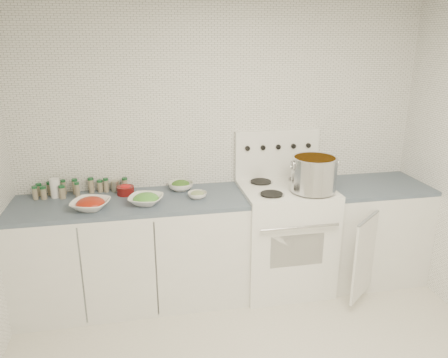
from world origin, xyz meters
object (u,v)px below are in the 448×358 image
stock_pot (314,173)px  bowl_tomato (91,204)px  bowl_snowpea (146,199)px  stove (284,233)px

stock_pot → bowl_tomato: (-1.76, 0.05, -0.16)m
stock_pot → bowl_snowpea: bearing=176.6°
stock_pot → bowl_tomato: stock_pot is taller
stove → stock_pot: bearing=-43.9°
bowl_snowpea → bowl_tomato: bearing=-175.9°
stock_pot → bowl_tomato: size_ratio=1.09×
bowl_tomato → stove: bearing=4.2°
stove → bowl_snowpea: bearing=-175.8°
stove → bowl_snowpea: size_ratio=4.07×
stove → bowl_tomato: (-1.59, -0.12, 0.44)m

